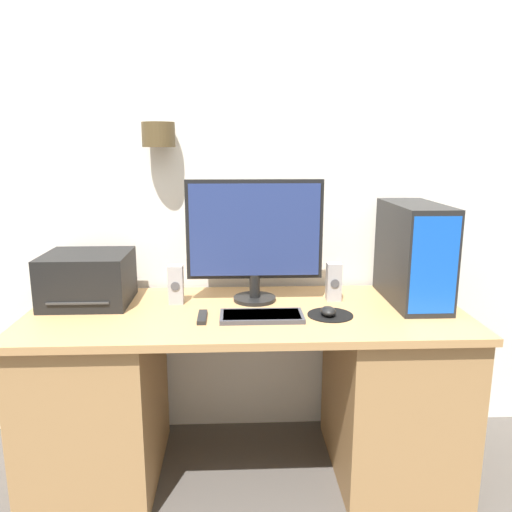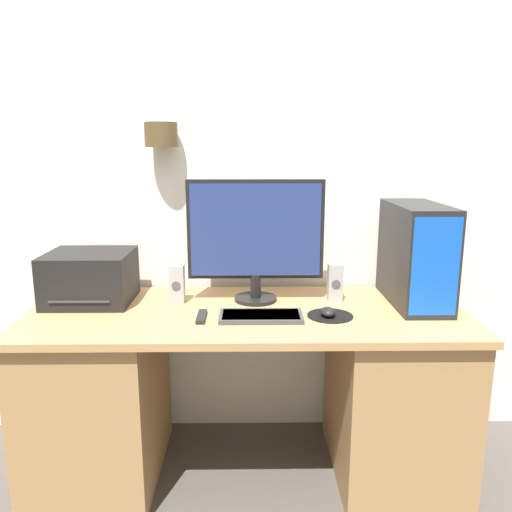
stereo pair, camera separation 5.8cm
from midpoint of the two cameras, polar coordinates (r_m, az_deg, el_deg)
The scene contains 11 objects.
wall_back at distance 2.35m, azimuth -0.40°, elevation 11.28°, with size 6.40×0.19×2.70m.
desk at distance 2.20m, azimuth -0.26°, elevation -15.09°, with size 1.78×0.70×0.74m.
monitor at distance 2.12m, azimuth 0.74°, elevation 2.48°, with size 0.58×0.18×0.52m.
keyboard at distance 1.96m, azimuth 1.42°, elevation -6.87°, with size 0.33×0.15×0.02m.
mousepad at distance 2.01m, azimuth 9.29°, elevation -6.75°, with size 0.18×0.18×0.00m.
mouse at distance 1.99m, azimuth 9.06°, elevation -6.34°, with size 0.06×0.08×0.04m.
computer_tower at distance 2.22m, azimuth 18.52°, elevation 0.17°, with size 0.20×0.46×0.42m.
printer at distance 2.25m, azimuth -17.72°, elevation -2.34°, with size 0.35×0.32×0.22m.
speaker_left at distance 2.16m, azimuth -8.25°, elevation -3.17°, with size 0.06×0.06×0.17m.
speaker_right at distance 2.19m, azimuth 9.78°, elevation -3.00°, with size 0.06×0.06×0.17m.
remote_control at distance 1.97m, azimuth -5.39°, elevation -6.91°, with size 0.03×0.14×0.02m.
Camera 2 is at (0.01, -1.60, 1.40)m, focal length 35.00 mm.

